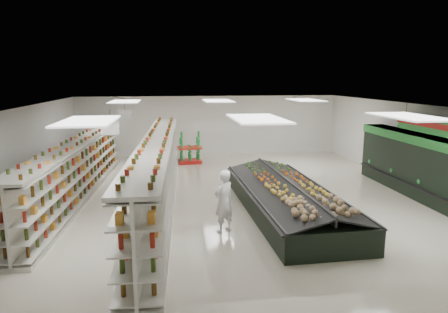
{
  "coord_description": "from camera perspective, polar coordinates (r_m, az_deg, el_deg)",
  "views": [
    {
      "loc": [
        -2.13,
        -13.54,
        4.13
      ],
      "look_at": [
        -0.2,
        0.56,
        1.34
      ],
      "focal_mm": 32.0,
      "sensor_mm": 36.0,
      "label": 1
    }
  ],
  "objects": [
    {
      "name": "ceiling",
      "position": [
        13.74,
        1.16,
        7.22
      ],
      "size": [
        14.0,
        16.0,
        0.02
      ],
      "primitive_type": "cube",
      "color": "white",
      "rests_on": "wall_back"
    },
    {
      "name": "aisle_sign_far",
      "position": [
        15.69,
        -13.93,
        5.74
      ],
      "size": [
        0.52,
        0.06,
        0.75
      ],
      "color": "white",
      "rests_on": "ceiling"
    },
    {
      "name": "gondola_center",
      "position": [
        13.2,
        -9.33,
        -2.67
      ],
      "size": [
        1.47,
        12.84,
        2.22
      ],
      "rotation": [
        0.0,
        0.0,
        -0.04
      ],
      "color": "silver",
      "rests_on": "floor"
    },
    {
      "name": "hortifruti_banner",
      "position": [
        14.74,
        26.96,
        4.14
      ],
      "size": [
        0.12,
        3.2,
        0.95
      ],
      "color": "#20792B",
      "rests_on": "ceiling"
    },
    {
      "name": "shopper_main",
      "position": [
        10.85,
        -0.04,
        -6.41
      ],
      "size": [
        0.76,
        0.7,
        1.73
      ],
      "primitive_type": "imported",
      "rotation": [
        0.0,
        0.0,
        3.75
      ],
      "color": "white",
      "rests_on": "floor"
    },
    {
      "name": "floor",
      "position": [
        14.32,
        1.11,
        -5.67
      ],
      "size": [
        16.0,
        16.0,
        0.0
      ],
      "primitive_type": "plane",
      "color": "beige",
      "rests_on": "ground"
    },
    {
      "name": "wall_back",
      "position": [
        21.79,
        -2.13,
        4.43
      ],
      "size": [
        14.0,
        0.02,
        3.2
      ],
      "primitive_type": "cube",
      "color": "white",
      "rests_on": "floor"
    },
    {
      "name": "aisle_sign_near",
      "position": [
        11.74,
        -15.94,
        3.93
      ],
      "size": [
        0.52,
        0.06,
        0.75
      ],
      "color": "white",
      "rests_on": "ceiling"
    },
    {
      "name": "soda_endcap",
      "position": [
        19.68,
        -4.93,
        1.07
      ],
      "size": [
        1.21,
        0.87,
        1.47
      ],
      "rotation": [
        0.0,
        0.0,
        0.08
      ],
      "color": "#A31512",
      "rests_on": "floor"
    },
    {
      "name": "shopper_background",
      "position": [
        16.54,
        -10.73,
        -0.24
      ],
      "size": [
        0.64,
        0.95,
        1.86
      ],
      "primitive_type": "imported",
      "rotation": [
        0.0,
        0.0,
        1.67
      ],
      "color": "tan",
      "rests_on": "floor"
    },
    {
      "name": "produce_wall_case",
      "position": [
        15.11,
        27.39,
        -1.18
      ],
      "size": [
        0.93,
        8.0,
        2.2
      ],
      "color": "black",
      "rests_on": "floor"
    },
    {
      "name": "gondola_left",
      "position": [
        14.91,
        -20.07,
        -2.07
      ],
      "size": [
        1.38,
        11.45,
        1.98
      ],
      "rotation": [
        0.0,
        0.0,
        -0.05
      ],
      "color": "silver",
      "rests_on": "floor"
    },
    {
      "name": "produce_island",
      "position": [
        12.67,
        8.98,
        -5.78
      ],
      "size": [
        2.77,
        7.14,
        1.06
      ],
      "rotation": [
        0.0,
        0.0,
        0.03
      ],
      "color": "black",
      "rests_on": "floor"
    },
    {
      "name": "wall_left",
      "position": [
        14.61,
        -27.11,
        -0.1
      ],
      "size": [
        0.02,
        16.0,
        3.2
      ],
      "primitive_type": "cube",
      "color": "white",
      "rests_on": "floor"
    },
    {
      "name": "wall_right",
      "position": [
        16.53,
        25.88,
        1.18
      ],
      "size": [
        0.02,
        16.0,
        3.2
      ],
      "primitive_type": "cube",
      "color": "white",
      "rests_on": "floor"
    },
    {
      "name": "wall_front",
      "position": [
        6.45,
        12.46,
        -12.27
      ],
      "size": [
        14.0,
        0.02,
        3.2
      ],
      "primitive_type": "cube",
      "color": "white",
      "rests_on": "floor"
    }
  ]
}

